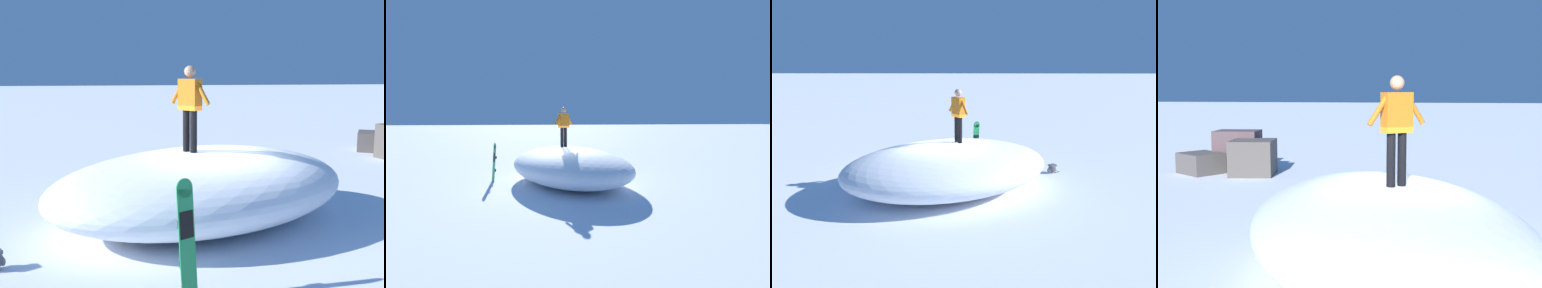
{
  "view_description": "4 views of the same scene",
  "coord_description": "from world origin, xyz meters",
  "views": [
    {
      "loc": [
        8.89,
        -2.36,
        3.12
      ],
      "look_at": [
        -0.92,
        -0.43,
        1.6
      ],
      "focal_mm": 42.95,
      "sensor_mm": 36.0,
      "label": 1
    },
    {
      "loc": [
        1.19,
        11.41,
        2.79
      ],
      "look_at": [
        -0.63,
        0.13,
        1.76
      ],
      "focal_mm": 25.92,
      "sensor_mm": 36.0,
      "label": 2
    },
    {
      "loc": [
        -10.35,
        -1.0,
        4.09
      ],
      "look_at": [
        -0.25,
        -0.82,
        1.54
      ],
      "focal_mm": 30.21,
      "sensor_mm": 36.0,
      "label": 3
    },
    {
      "loc": [
        0.4,
        -8.16,
        3.05
      ],
      "look_at": [
        -0.89,
        -0.36,
        2.19
      ],
      "focal_mm": 45.52,
      "sensor_mm": 36.0,
      "label": 4
    }
  ],
  "objects": [
    {
      "name": "snowboarder_standing",
      "position": [
        -0.11,
        -0.63,
        2.56
      ],
      "size": [
        0.89,
        0.68,
        1.72
      ],
      "color": "black",
      "rests_on": "snow_mound"
    },
    {
      "name": "snow_mound",
      "position": [
        -0.32,
        -0.3,
        0.79
      ],
      "size": [
        6.61,
        7.92,
        1.57
      ],
      "primitive_type": "ellipsoid",
      "rotation": [
        0.0,
        0.0,
        1.96
      ],
      "color": "white",
      "rests_on": "ground"
    },
    {
      "name": "ground",
      "position": [
        0.0,
        0.0,
        0.0
      ],
      "size": [
        240.0,
        240.0,
        0.0
      ],
      "primitive_type": "plane",
      "color": "white"
    },
    {
      "name": "snowboard_primary_upright",
      "position": [
        2.94,
        -1.26,
        0.89
      ],
      "size": [
        0.26,
        0.31,
        1.72
      ],
      "color": "#1E8C47",
      "rests_on": "ground"
    }
  ]
}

